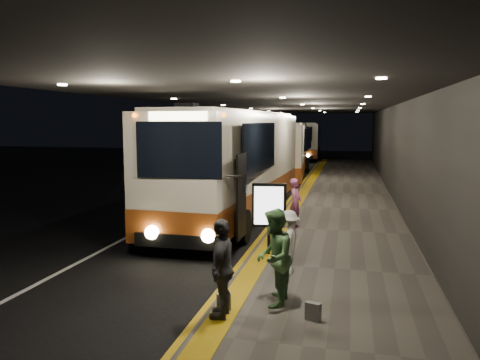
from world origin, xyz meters
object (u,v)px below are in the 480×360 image
at_px(passenger_boarding, 295,203).
at_px(passenger_waiting_green, 274,257).
at_px(coach_third, 306,142).
at_px(bag_polka, 313,312).
at_px(info_sign, 269,207).
at_px(coach_second, 286,152).
at_px(stanchion_post, 277,223).
at_px(bag_plain, 224,301).
at_px(passenger_waiting_white, 288,242).
at_px(passenger_waiting_grey, 222,268).
at_px(coach_main, 236,168).

bearing_deg(passenger_boarding, passenger_waiting_green, -165.85).
bearing_deg(coach_third, passenger_waiting_green, -89.42).
bearing_deg(bag_polka, info_sign, 110.45).
height_order(coach_second, passenger_boarding, coach_second).
relative_size(passenger_boarding, stanchion_post, 1.61).
bearing_deg(passenger_boarding, bag_plain, -173.00).
relative_size(passenger_waiting_white, info_sign, 0.78).
distance_m(passenger_boarding, passenger_waiting_white, 4.73).
xyz_separation_m(bag_polka, stanchion_post, (-1.50, 5.51, 0.35)).
distance_m(coach_second, passenger_waiting_grey, 22.29).
xyz_separation_m(coach_main, coach_third, (0.00, 29.56, -0.24)).
bearing_deg(passenger_waiting_grey, coach_main, -170.36).
bearing_deg(stanchion_post, passenger_waiting_white, -76.41).
xyz_separation_m(coach_third, passenger_waiting_green, (2.86, -38.32, -0.56)).
height_order(passenger_waiting_green, bag_polka, passenger_waiting_green).
distance_m(passenger_boarding, info_sign, 3.34).
height_order(coach_second, passenger_waiting_green, coach_second).
height_order(coach_third, bag_plain, coach_third).
bearing_deg(passenger_waiting_white, coach_third, -166.72).
bearing_deg(bag_polka, bag_plain, 176.56).
bearing_deg(bag_plain, passenger_boarding, 85.78).
height_order(passenger_waiting_green, info_sign, info_sign).
distance_m(coach_main, bag_polka, 10.15).
relative_size(coach_second, passenger_waiting_grey, 6.18).
bearing_deg(bag_plain, passenger_waiting_grey, -78.95).
relative_size(coach_main, passenger_boarding, 7.69).
relative_size(bag_plain, info_sign, 0.17).
xyz_separation_m(coach_second, bag_polka, (3.41, -22.01, -1.35)).
height_order(passenger_waiting_grey, stanchion_post, passenger_waiting_grey).
distance_m(passenger_boarding, bag_plain, 7.18).
distance_m(coach_main, passenger_boarding, 3.41).
height_order(passenger_boarding, passenger_waiting_grey, passenger_waiting_grey).
relative_size(coach_main, bag_plain, 38.39).
bearing_deg(coach_main, passenger_waiting_green, -69.34).
relative_size(coach_third, passenger_waiting_green, 5.89).
relative_size(coach_main, passenger_waiting_white, 8.52).
bearing_deg(info_sign, bag_plain, -99.42).
bearing_deg(coach_third, passenger_waiting_grey, -90.69).
distance_m(bag_polka, bag_plain, 1.67).
relative_size(passenger_boarding, info_sign, 0.87).
distance_m(coach_third, passenger_waiting_grey, 39.15).
bearing_deg(passenger_waiting_white, info_sign, -145.40).
relative_size(passenger_waiting_grey, info_sign, 0.95).
distance_m(bag_plain, info_sign, 4.01).
xyz_separation_m(coach_main, info_sign, (2.20, -5.39, -0.45)).
bearing_deg(bag_plain, passenger_waiting_green, 28.86).
height_order(bag_plain, stanchion_post, stanchion_post).
distance_m(coach_main, passenger_waiting_white, 7.47).
xyz_separation_m(coach_main, passenger_waiting_green, (2.86, -8.76, -0.80)).
distance_m(passenger_waiting_grey, bag_plain, 0.80).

